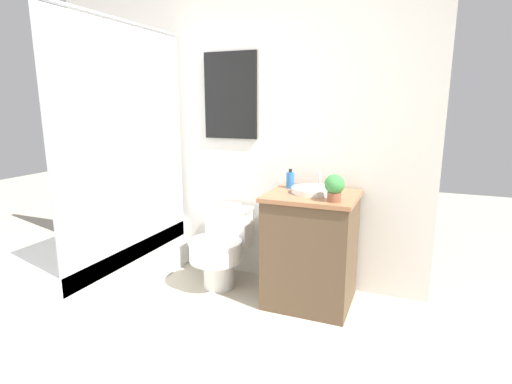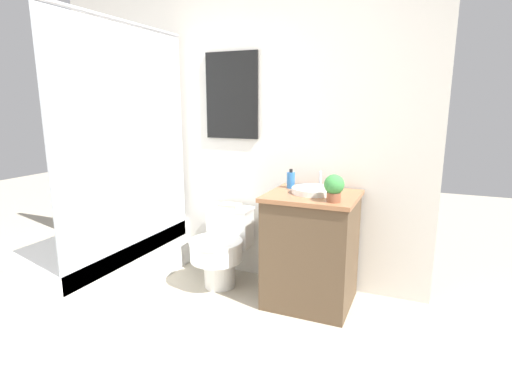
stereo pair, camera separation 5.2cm
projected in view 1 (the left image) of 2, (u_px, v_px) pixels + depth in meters
wall_back at (229, 126)px, 3.28m from camera, size 3.23×0.07×2.50m
shower_area at (102, 257)px, 3.10m from camera, size 0.70×1.44×1.98m
toilet at (221, 247)px, 3.18m from camera, size 0.42×0.55×0.61m
vanity at (311, 249)px, 2.88m from camera, size 0.62×0.57×0.82m
sink at (314, 190)px, 2.80m from camera, size 0.31×0.34×0.13m
soap_bottle at (290, 180)px, 2.97m from camera, size 0.06×0.06×0.14m
potted_plant at (334, 187)px, 2.54m from camera, size 0.13×0.13×0.18m
book_on_tank at (229, 205)px, 3.25m from camera, size 0.16×0.12×0.02m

